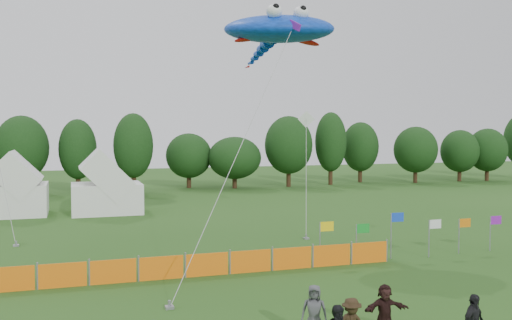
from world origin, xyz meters
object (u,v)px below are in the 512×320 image
object	(u,v)px
tent_left	(17,189)
spectator_e	(314,312)
barrier_fence	(207,265)
tent_right	(107,189)
stingray_kite	(277,31)
spectator_f	(385,310)

from	to	relation	value
tent_left	spectator_e	bearing A→B (deg)	-70.06
barrier_fence	tent_right	bearing A→B (deg)	98.30
spectator_e	tent_right	bearing A→B (deg)	124.85
spectator_e	stingray_kite	world-z (taller)	stingray_kite
barrier_fence	tent_left	bearing A→B (deg)	113.51
stingray_kite	tent_left	bearing A→B (deg)	133.27
tent_right	stingray_kite	world-z (taller)	stingray_kite
tent_left	stingray_kite	bearing A→B (deg)	-46.73
spectator_f	barrier_fence	bearing A→B (deg)	116.48
barrier_fence	spectator_f	bearing A→B (deg)	-67.30
tent_right	spectator_f	size ratio (longest dim) A/B	3.33
tent_left	spectator_f	world-z (taller)	tent_left
spectator_e	stingray_kite	distance (m)	18.55
barrier_fence	stingray_kite	distance (m)	13.99
tent_left	tent_right	world-z (taller)	tent_left
tent_left	spectator_f	bearing A→B (deg)	-66.72
tent_left	barrier_fence	xyz separation A→B (m)	(9.51, -21.87, -1.44)
tent_right	barrier_fence	bearing A→B (deg)	-81.70
tent_right	spectator_e	world-z (taller)	tent_right
tent_right	spectator_f	distance (m)	30.51
tent_left	spectator_e	world-z (taller)	tent_left
tent_left	barrier_fence	world-z (taller)	tent_left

